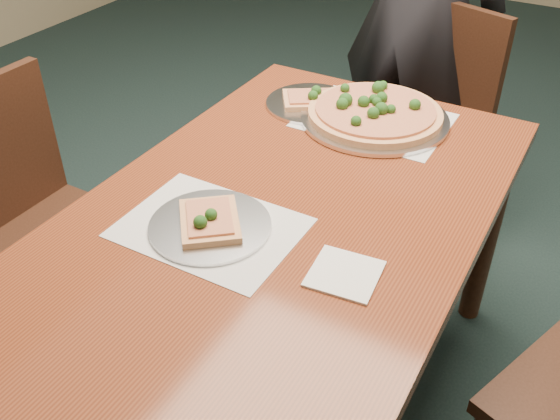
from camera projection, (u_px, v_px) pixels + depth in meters
The scene contains 10 objects.
ground at pixel (300, 308), 2.26m from camera, with size 8.00×8.00×0.00m, color black.
dining_table at pixel (280, 240), 1.53m from camera, with size 0.90×1.50×0.75m.
chair_far at pixel (428, 114), 2.39m from camera, with size 0.53×0.53×0.91m.
chair_left at pixel (35, 214), 1.86m from camera, with size 0.42×0.42×0.91m.
placemat_main at pixel (374, 120), 1.84m from camera, with size 0.42×0.32×0.00m, color white.
placemat_near at pixel (210, 228), 1.42m from camera, with size 0.40×0.30×0.00m, color white.
pizza_pan at pixel (374, 113), 1.83m from camera, with size 0.44×0.44×0.07m.
slice_plate_near at pixel (210, 223), 1.41m from camera, with size 0.28×0.28×0.06m.
slice_plate_far at pixel (311, 101), 1.92m from camera, with size 0.28×0.28×0.06m.
napkin at pixel (345, 274), 1.29m from camera, with size 0.14×0.14×0.01m, color white.
Camera 1 is at (0.74, -1.44, 1.62)m, focal length 40.00 mm.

